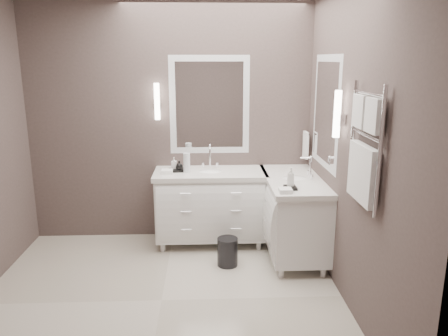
{
  "coord_description": "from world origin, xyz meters",
  "views": [
    {
      "loc": [
        0.4,
        -3.45,
        2.06
      ],
      "look_at": [
        0.58,
        0.7,
        1.02
      ],
      "focal_mm": 35.0,
      "sensor_mm": 36.0,
      "label": 1
    }
  ],
  "objects_px": {
    "vanity_right": "(293,211)",
    "vanity_back": "(211,202)",
    "towel_ladder": "(364,153)",
    "waste_bin": "(228,252)"
  },
  "relations": [
    {
      "from": "vanity_back",
      "to": "vanity_right",
      "type": "xyz_separation_m",
      "value": [
        0.88,
        -0.33,
        0.0
      ]
    },
    {
      "from": "vanity_back",
      "to": "towel_ladder",
      "type": "relative_size",
      "value": 1.38
    },
    {
      "from": "vanity_back",
      "to": "waste_bin",
      "type": "bearing_deg",
      "value": -74.16
    },
    {
      "from": "vanity_back",
      "to": "waste_bin",
      "type": "distance_m",
      "value": 0.69
    },
    {
      "from": "vanity_back",
      "to": "towel_ladder",
      "type": "height_order",
      "value": "towel_ladder"
    },
    {
      "from": "waste_bin",
      "to": "towel_ladder",
      "type": "bearing_deg",
      "value": -48.25
    },
    {
      "from": "vanity_right",
      "to": "vanity_back",
      "type": "bearing_deg",
      "value": 159.62
    },
    {
      "from": "vanity_back",
      "to": "towel_ladder",
      "type": "distance_m",
      "value": 2.16
    },
    {
      "from": "towel_ladder",
      "to": "vanity_back",
      "type": "bearing_deg",
      "value": 124.1
    },
    {
      "from": "towel_ladder",
      "to": "vanity_right",
      "type": "bearing_deg",
      "value": 99.84
    }
  ]
}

